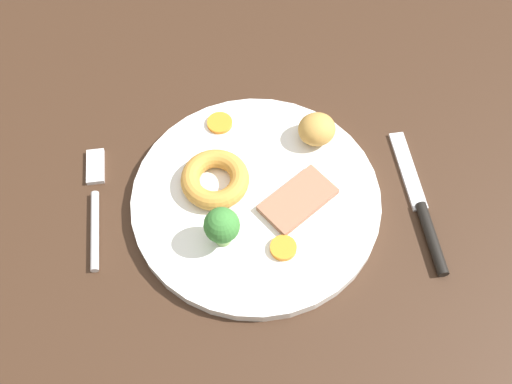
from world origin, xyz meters
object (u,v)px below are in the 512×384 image
carrot_coin_back (220,123)px  broccoli_floret (222,226)px  knife (423,212)px  carrot_coin_front (283,248)px  dinner_plate (256,200)px  yorkshire_pudding (215,179)px  roast_potato_left (317,129)px  fork (95,202)px  meat_slice_main (298,200)px

carrot_coin_back → broccoli_floret: broccoli_floret is taller
carrot_coin_back → knife: 25.31cm
carrot_coin_back → carrot_coin_front: bearing=-69.4°
carrot_coin_back → dinner_plate: bearing=-69.7°
dinner_plate → yorkshire_pudding: 5.08cm
yorkshire_pudding → carrot_coin_front: yorkshire_pudding is taller
dinner_plate → roast_potato_left: bearing=45.7°
fork → knife: 36.24cm
roast_potato_left → broccoli_floret: size_ratio=0.84×
broccoli_floret → fork: 15.84cm
meat_slice_main → roast_potato_left: (2.82, 8.42, 1.29)cm
broccoli_floret → yorkshire_pudding: bearing=95.6°
knife → dinner_plate: bearing=76.9°
dinner_plate → broccoli_floret: broccoli_floret is taller
fork → knife: knife is taller
meat_slice_main → knife: size_ratio=0.44×
carrot_coin_front → fork: bearing=160.3°
meat_slice_main → yorkshire_pudding: 9.37cm
meat_slice_main → broccoli_floret: 9.64cm
yorkshire_pudding → carrot_coin_front: (6.91, -8.34, -0.74)cm
yorkshire_pudding → fork: bearing=-175.6°
broccoli_floret → knife: size_ratio=0.28×
carrot_coin_front → knife: carrot_coin_front is taller
carrot_coin_front → fork: size_ratio=0.18×
meat_slice_main → fork: bearing=175.7°
carrot_coin_back → meat_slice_main: bearing=-53.0°
roast_potato_left → fork: bearing=-165.1°
dinner_plate → meat_slice_main: (4.54, -0.88, 1.10)cm
carrot_coin_back → knife: bearing=-29.6°
carrot_coin_front → knife: bearing=14.6°
carrot_coin_front → knife: size_ratio=0.15×
yorkshire_pudding → broccoli_floret: 7.21cm
fork → broccoli_floret: bearing=-116.8°
carrot_coin_back → broccoli_floret: 15.42cm
carrot_coin_front → roast_potato_left: bearing=70.9°
dinner_plate → carrot_coin_front: 7.05cm
broccoli_floret → knife: 22.48cm
roast_potato_left → knife: size_ratio=0.23×
carrot_coin_front → broccoli_floret: (-6.23, 1.44, 2.76)cm
roast_potato_left → knife: bearing=-42.4°
roast_potato_left → broccoli_floret: (-11.09, -12.60, 1.38)cm
carrot_coin_front → broccoli_floret: broccoli_floret is taller
dinner_plate → carrot_coin_front: (2.50, -6.51, 1.01)cm
meat_slice_main → fork: (-22.41, 1.68, -1.41)cm
dinner_plate → meat_slice_main: bearing=-11.0°
meat_slice_main → dinner_plate: bearing=169.0°
carrot_coin_front → knife: (15.73, 4.10, -1.26)cm
dinner_plate → knife: dinner_plate is taller
carrot_coin_back → broccoli_floret: bearing=-90.0°
carrot_coin_back → roast_potato_left: bearing=-13.0°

